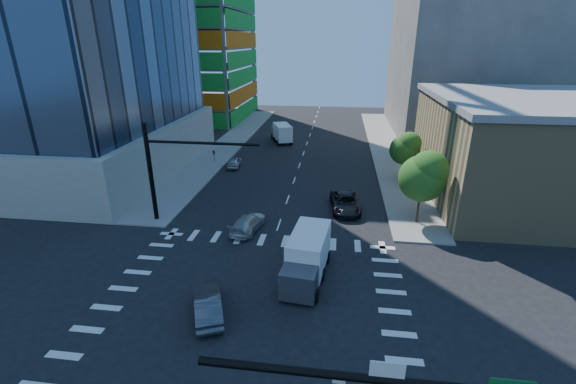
# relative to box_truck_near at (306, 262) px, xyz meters

# --- Properties ---
(ground) EXTENTS (160.00, 160.00, 0.00)m
(ground) POSITION_rel_box_truck_near_xyz_m (-3.19, -3.75, -1.41)
(ground) COLOR black
(ground) RESTS_ON ground
(road_markings) EXTENTS (20.00, 20.00, 0.01)m
(road_markings) POSITION_rel_box_truck_near_xyz_m (-3.19, -3.75, -1.40)
(road_markings) COLOR silver
(road_markings) RESTS_ON ground
(sidewalk_ne) EXTENTS (5.00, 60.00, 0.15)m
(sidewalk_ne) POSITION_rel_box_truck_near_xyz_m (9.31, 36.25, -1.33)
(sidewalk_ne) COLOR gray
(sidewalk_ne) RESTS_ON ground
(sidewalk_nw) EXTENTS (5.00, 60.00, 0.15)m
(sidewalk_nw) POSITION_rel_box_truck_near_xyz_m (-15.69, 36.25, -1.33)
(sidewalk_nw) COLOR gray
(sidewalk_nw) RESTS_ON ground
(commercial_building) EXTENTS (20.50, 22.50, 10.60)m
(commercial_building) POSITION_rel_box_truck_near_xyz_m (21.81, 18.25, 3.91)
(commercial_building) COLOR tan
(commercial_building) RESTS_ON ground
(bg_building_ne) EXTENTS (24.00, 30.00, 28.00)m
(bg_building_ne) POSITION_rel_box_truck_near_xyz_m (23.81, 51.25, 12.59)
(bg_building_ne) COLOR #5D5854
(bg_building_ne) RESTS_ON ground
(signal_mast_nw) EXTENTS (10.20, 0.40, 9.00)m
(signal_mast_nw) POSITION_rel_box_truck_near_xyz_m (-13.19, 7.75, 4.09)
(signal_mast_nw) COLOR black
(signal_mast_nw) RESTS_ON sidewalk_nw
(tree_south) EXTENTS (4.16, 4.16, 6.82)m
(tree_south) POSITION_rel_box_truck_near_xyz_m (9.43, 10.15, 3.28)
(tree_south) COLOR #382316
(tree_south) RESTS_ON sidewalk_ne
(tree_north) EXTENTS (3.54, 3.52, 5.78)m
(tree_north) POSITION_rel_box_truck_near_xyz_m (9.73, 22.15, 2.58)
(tree_north) COLOR #382316
(tree_north) RESTS_ON sidewalk_ne
(car_nb_far) EXTENTS (3.29, 6.04, 1.61)m
(car_nb_far) POSITION_rel_box_truck_near_xyz_m (2.79, 12.36, -0.60)
(car_nb_far) COLOR black
(car_nb_far) RESTS_ON ground
(car_sb_near) EXTENTS (2.83, 5.12, 1.40)m
(car_sb_near) POSITION_rel_box_truck_near_xyz_m (-5.71, 6.87, -0.71)
(car_sb_near) COLOR #BBBBBB
(car_sb_near) RESTS_ON ground
(car_sb_mid) EXTENTS (1.97, 4.03, 1.32)m
(car_sb_mid) POSITION_rel_box_truck_near_xyz_m (-11.69, 24.55, -0.75)
(car_sb_mid) COLOR #B1B3B9
(car_sb_mid) RESTS_ON ground
(car_sb_cross) EXTENTS (3.15, 4.79, 1.49)m
(car_sb_cross) POSITION_rel_box_truck_near_xyz_m (-5.57, -4.54, -0.66)
(car_sb_cross) COLOR #49494E
(car_sb_cross) RESTS_ON ground
(box_truck_near) EXTENTS (3.26, 6.32, 3.18)m
(box_truck_near) POSITION_rel_box_truck_near_xyz_m (0.00, 0.00, 0.00)
(box_truck_near) COLOR black
(box_truck_near) RESTS_ON ground
(box_truck_far) EXTENTS (4.38, 6.29, 3.04)m
(box_truck_far) POSITION_rel_box_truck_near_xyz_m (-7.53, 38.90, -0.06)
(box_truck_far) COLOR black
(box_truck_far) RESTS_ON ground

